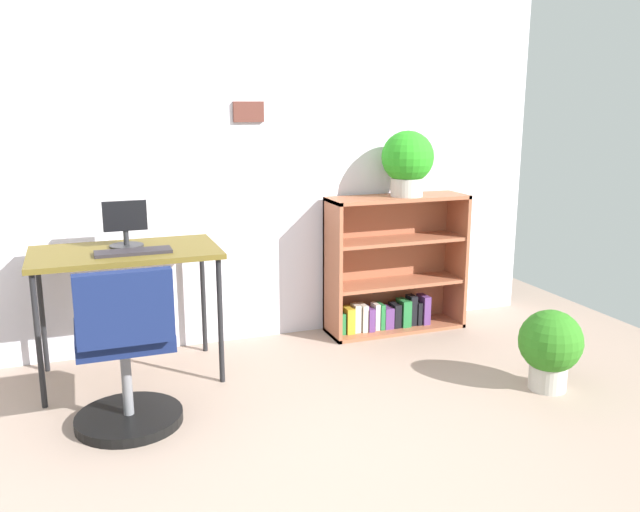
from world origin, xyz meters
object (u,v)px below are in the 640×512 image
(desk, at_px, (126,261))
(bookshelf_low, at_px, (392,271))
(monitor, at_px, (125,226))
(keyboard, at_px, (133,252))
(potted_plant_on_shelf, at_px, (408,161))
(office_chair, at_px, (126,359))
(potted_plant_floor, at_px, (550,346))

(desk, distance_m, bookshelf_low, 1.81)
(monitor, bearing_deg, desk, -102.90)
(monitor, xyz_separation_m, keyboard, (0.02, -0.18, -0.11))
(monitor, distance_m, potted_plant_on_shelf, 1.84)
(desk, relative_size, keyboard, 2.51)
(desk, xyz_separation_m, keyboard, (0.04, -0.11, 0.07))
(bookshelf_low, height_order, potted_plant_on_shelf, potted_plant_on_shelf)
(desk, bearing_deg, keyboard, -71.07)
(desk, distance_m, monitor, 0.20)
(office_chair, height_order, bookshelf_low, bookshelf_low)
(keyboard, bearing_deg, desk, 108.93)
(keyboard, distance_m, office_chair, 0.68)
(keyboard, bearing_deg, office_chair, -101.03)
(desk, distance_m, potted_plant_floor, 2.38)
(monitor, height_order, potted_plant_floor, monitor)
(office_chair, height_order, potted_plant_floor, office_chair)
(desk, bearing_deg, office_chair, -96.10)
(office_chair, bearing_deg, potted_plant_floor, -8.31)
(monitor, distance_m, potted_plant_floor, 2.44)
(keyboard, distance_m, potted_plant_on_shelf, 1.87)
(potted_plant_on_shelf, bearing_deg, potted_plant_floor, -75.76)
(monitor, bearing_deg, potted_plant_floor, -26.33)
(bookshelf_low, relative_size, potted_plant_on_shelf, 2.22)
(bookshelf_low, distance_m, potted_plant_on_shelf, 0.76)
(office_chair, xyz_separation_m, bookshelf_low, (1.84, 0.90, 0.05))
(potted_plant_on_shelf, bearing_deg, bookshelf_low, 137.97)
(potted_plant_on_shelf, relative_size, potted_plant_floor, 0.96)
(desk, bearing_deg, bookshelf_low, 7.92)
(desk, height_order, keyboard, keyboard)
(desk, relative_size, monitor, 3.86)
(potted_plant_on_shelf, bearing_deg, office_chair, -156.25)
(potted_plant_floor, bearing_deg, office_chair, 171.69)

